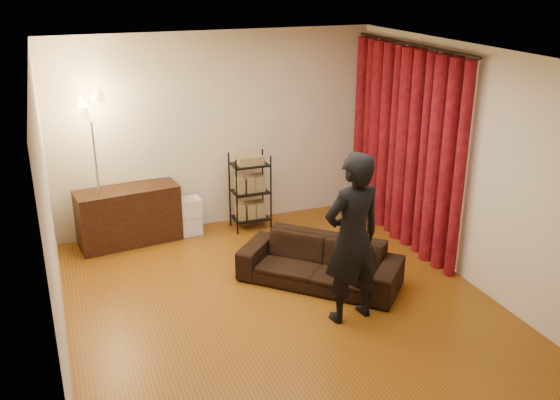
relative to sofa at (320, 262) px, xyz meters
name	(u,v)px	position (x,y,z in m)	size (l,w,h in m)	color
floor	(281,303)	(-0.59, -0.28, -0.27)	(5.00, 5.00, 0.00)	brown
ceiling	(281,54)	(-0.59, -0.28, 2.43)	(5.00, 5.00, 0.00)	white
wall_back	(217,131)	(-0.59, 2.22, 1.08)	(5.00, 5.00, 0.00)	beige
wall_front	(413,305)	(-0.59, -2.78, 1.08)	(5.00, 5.00, 0.00)	beige
wall_left	(49,218)	(-2.84, -0.28, 1.08)	(5.00, 5.00, 0.00)	beige
wall_right	(465,165)	(1.66, -0.28, 1.08)	(5.00, 5.00, 0.00)	beige
curtain_rod	(412,44)	(1.56, 0.84, 2.31)	(0.04, 0.04, 2.65)	black
curtain	(404,147)	(1.54, 0.84, 1.01)	(0.22, 2.65, 2.55)	maroon
sofa	(320,262)	(0.00, 0.00, 0.00)	(1.84, 0.72, 0.54)	black
person	(352,239)	(-0.01, -0.80, 0.64)	(0.66, 0.44, 1.82)	black
media_cabinet	(129,216)	(-1.90, 1.94, 0.11)	(1.31, 0.49, 0.77)	black
storage_boxes	(189,216)	(-1.10, 1.93, -0.01)	(0.32, 0.25, 0.53)	silver
wire_shelf	(250,192)	(-0.24, 1.85, 0.27)	(0.49, 0.34, 1.08)	black
floor_lamp	(97,175)	(-2.26, 1.80, 0.77)	(0.37, 0.37, 2.07)	silver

